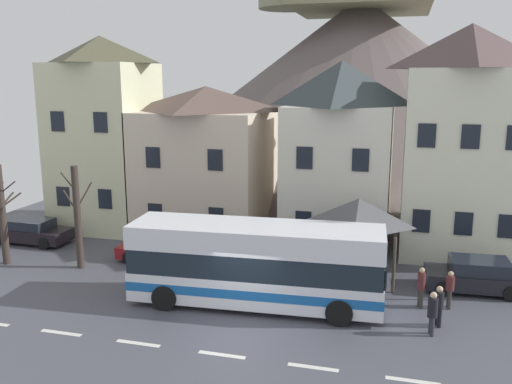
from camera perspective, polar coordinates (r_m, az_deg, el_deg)
ground_plane at (r=19.85m, az=-2.05°, el=-14.64°), size 40.00×60.00×0.07m
townhouse_00 at (r=33.31m, az=-15.65°, el=5.90°), size 5.28×5.17×11.21m
townhouse_01 at (r=31.73m, az=-5.18°, el=3.44°), size 6.94×7.03×8.39m
townhouse_02 at (r=29.45m, az=8.76°, el=4.02°), size 5.41×6.16×9.74m
townhouse_03 at (r=28.84m, az=21.02°, el=4.87°), size 5.65×5.17×11.40m
hilltop_castle at (r=50.27m, az=10.68°, el=11.05°), size 42.61×42.61×25.23m
transit_bus at (r=21.44m, az=-0.01°, el=-7.70°), size 10.04×3.20×3.26m
bus_shelter at (r=24.57m, az=10.76°, el=-2.09°), size 3.60×3.60×3.61m
parked_car_00 at (r=24.88m, az=22.09°, el=-8.15°), size 4.02×2.14×1.40m
parked_car_01 at (r=27.25m, az=-9.82°, el=-5.84°), size 4.47×2.12×1.24m
parked_car_03 at (r=32.13m, az=-22.64°, el=-3.80°), size 4.44×2.03×1.31m
pedestrian_00 at (r=20.23m, az=18.10°, el=-11.77°), size 0.35×0.35×1.60m
pedestrian_01 at (r=20.99m, az=18.68°, el=-11.13°), size 0.34×0.34×1.54m
pedestrian_02 at (r=22.39m, az=17.00°, el=-9.37°), size 0.31×0.33×1.64m
pedestrian_03 at (r=22.65m, az=19.75°, el=-9.35°), size 0.32×0.33×1.53m
public_bench at (r=27.56m, az=9.51°, el=-5.92°), size 1.76×0.48×0.87m
bare_tree_00 at (r=26.63m, az=-18.28°, el=-2.47°), size 1.42×1.01×4.90m
bare_tree_01 at (r=28.56m, az=-25.13°, el=-2.14°), size 1.33×1.03×4.86m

